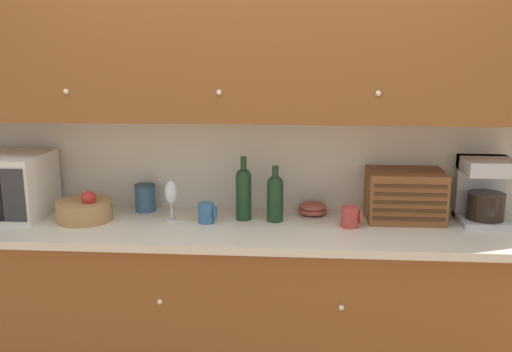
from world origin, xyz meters
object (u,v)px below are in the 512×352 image
Objects in this scene: storage_canister at (145,198)px; bread_box at (405,195)px; mug at (207,213)px; wine_bottle at (275,196)px; coffee_maker at (484,190)px; wine_glass at (171,194)px; mug_blue_second at (350,217)px; fruit_basket at (84,210)px; second_wine_bottle at (244,191)px; bowl_stack_on_counter at (313,209)px.

bread_box is at bearing -2.41° from storage_canister.
mug is at bearing -26.69° from storage_canister.
wine_bottle is 0.68m from bread_box.
coffee_maker is (1.07, 0.06, 0.04)m from wine_bottle.
wine_glass is at bearing -175.75° from wine_bottle.
wine_glass is at bearing 177.82° from mug_blue_second.
mug_blue_second is (1.38, -0.01, -0.00)m from fruit_basket.
second_wine_bottle is at bearing 174.38° from wine_bottle.
second_wine_bottle is at bearing 170.56° from mug_blue_second.
wine_glass is (0.46, 0.03, 0.09)m from fruit_basket.
mug_blue_second is at bearing -9.44° from second_wine_bottle.
wine_glass is 0.74× the size of wine_bottle.
bread_box is at bearing 5.22° from wine_glass.
mug is (0.19, -0.02, -0.09)m from wine_glass.
bread_box is (0.29, 0.15, 0.08)m from mug_blue_second.
storage_canister is (0.27, 0.19, 0.02)m from fruit_basket.
coffee_maker reaches higher than wine_glass.
fruit_basket is at bearing -170.98° from bowl_stack_on_counter.
wine_glass is (0.19, -0.17, 0.07)m from storage_canister.
coffee_maker is (0.69, 0.14, 0.12)m from mug_blue_second.
bread_box reaches higher than mug.
fruit_basket is 1.92× the size of storage_canister.
second_wine_bottle reaches higher than fruit_basket.
mug is at bearing -161.60° from bowl_stack_on_counter.
bread_box is (1.40, -0.06, 0.06)m from storage_canister.
storage_canister is 0.96× the size of bowl_stack_on_counter.
fruit_basket is 0.85× the size of coffee_maker.
bread_box reaches higher than bowl_stack_on_counter.
wine_glass is 0.76m from bowl_stack_on_counter.
wine_glass reaches higher than mug.
storage_canister is 0.44× the size of second_wine_bottle.
wine_glass is at bearing -176.43° from coffee_maker.
fruit_basket is 1.68m from bread_box.
wine_bottle reaches higher than wine_glass.
wine_bottle is (0.54, 0.04, -0.01)m from wine_glass.
mug_blue_second is at bearing -168.87° from coffee_maker.
fruit_basket is at bearing -176.53° from coffee_maker.
mug is 0.36m from wine_bottle.
mug_blue_second is at bearing -2.18° from wine_glass.
bowl_stack_on_counter is at bearing -0.32° from storage_canister.
second_wine_bottle reaches higher than bowl_stack_on_counter.
storage_canister is 1.80m from coffee_maker.
wine_glass is 0.21m from mug.
wine_bottle is at bearing 4.25° from wine_glass.
bowl_stack_on_counter is 0.49m from bread_box.
mug is 0.58m from bowl_stack_on_counter.
bowl_stack_on_counter is (0.74, 0.16, -0.11)m from wine_glass.
fruit_basket is 0.85× the size of second_wine_bottle.
bread_box is at bearing 26.64° from mug_blue_second.
storage_canister reaches higher than mug.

